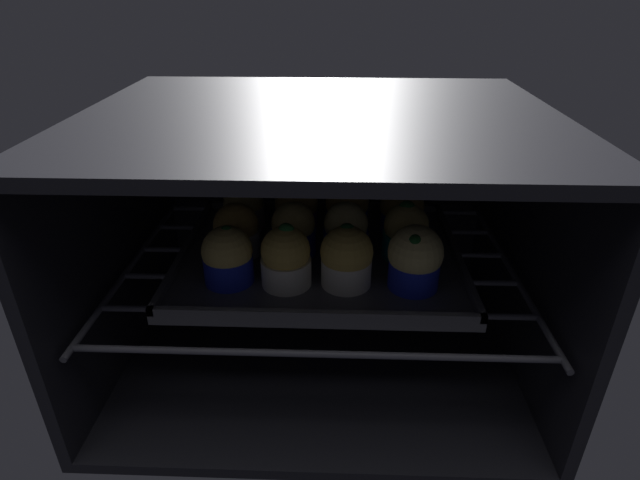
# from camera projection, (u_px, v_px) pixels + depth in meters

# --- Properties ---
(oven_cavity) EXTENTS (0.59, 0.47, 0.37)m
(oven_cavity) POSITION_uv_depth(u_px,v_px,m) (321.00, 231.00, 0.74)
(oven_cavity) COLOR black
(oven_cavity) RESTS_ON ground
(oven_rack) EXTENTS (0.55, 0.42, 0.01)m
(oven_rack) POSITION_uv_depth(u_px,v_px,m) (320.00, 265.00, 0.72)
(oven_rack) COLOR #51515B
(oven_rack) RESTS_ON oven_cavity
(baking_tray) EXTENTS (0.39, 0.31, 0.02)m
(baking_tray) POSITION_uv_depth(u_px,v_px,m) (320.00, 257.00, 0.72)
(baking_tray) COLOR #4C4C51
(baking_tray) RESTS_ON oven_rack
(muffin_row0_col0) EXTENTS (0.06, 0.06, 0.08)m
(muffin_row0_col0) POSITION_uv_depth(u_px,v_px,m) (228.00, 257.00, 0.64)
(muffin_row0_col0) COLOR #1928B7
(muffin_row0_col0) RESTS_ON baking_tray
(muffin_row0_col1) EXTENTS (0.06, 0.06, 0.08)m
(muffin_row0_col1) POSITION_uv_depth(u_px,v_px,m) (286.00, 258.00, 0.63)
(muffin_row0_col1) COLOR silver
(muffin_row0_col1) RESTS_ON baking_tray
(muffin_row0_col2) EXTENTS (0.07, 0.07, 0.08)m
(muffin_row0_col2) POSITION_uv_depth(u_px,v_px,m) (347.00, 258.00, 0.63)
(muffin_row0_col2) COLOR silver
(muffin_row0_col2) RESTS_ON baking_tray
(muffin_row0_col3) EXTENTS (0.07, 0.07, 0.08)m
(muffin_row0_col3) POSITION_uv_depth(u_px,v_px,m) (415.00, 259.00, 0.62)
(muffin_row0_col3) COLOR #1928B7
(muffin_row0_col3) RESTS_ON baking_tray
(muffin_row1_col0) EXTENTS (0.06, 0.06, 0.08)m
(muffin_row1_col0) POSITION_uv_depth(u_px,v_px,m) (236.00, 231.00, 0.70)
(muffin_row1_col0) COLOR silver
(muffin_row1_col0) RESTS_ON baking_tray
(muffin_row1_col1) EXTENTS (0.06, 0.06, 0.08)m
(muffin_row1_col1) POSITION_uv_depth(u_px,v_px,m) (293.00, 230.00, 0.70)
(muffin_row1_col1) COLOR #1928B7
(muffin_row1_col1) RESTS_ON baking_tray
(muffin_row1_col2) EXTENTS (0.06, 0.06, 0.08)m
(muffin_row1_col2) POSITION_uv_depth(u_px,v_px,m) (346.00, 231.00, 0.70)
(muffin_row1_col2) COLOR #1928B7
(muffin_row1_col2) RESTS_ON baking_tray
(muffin_row1_col3) EXTENTS (0.06, 0.06, 0.08)m
(muffin_row1_col3) POSITION_uv_depth(u_px,v_px,m) (406.00, 232.00, 0.69)
(muffin_row1_col3) COLOR #0C8C84
(muffin_row1_col3) RESTS_ON baking_tray
(muffin_row2_col0) EXTENTS (0.06, 0.06, 0.07)m
(muffin_row2_col0) POSITION_uv_depth(u_px,v_px,m) (244.00, 207.00, 0.77)
(muffin_row2_col0) COLOR silver
(muffin_row2_col0) RESTS_ON baking_tray
(muffin_row2_col1) EXTENTS (0.07, 0.07, 0.08)m
(muffin_row2_col1) POSITION_uv_depth(u_px,v_px,m) (297.00, 208.00, 0.77)
(muffin_row2_col1) COLOR #7A238C
(muffin_row2_col1) RESTS_ON baking_tray
(muffin_row2_col2) EXTENTS (0.07, 0.07, 0.08)m
(muffin_row2_col2) POSITION_uv_depth(u_px,v_px,m) (347.00, 208.00, 0.76)
(muffin_row2_col2) COLOR #1928B7
(muffin_row2_col2) RESTS_ON baking_tray
(muffin_row2_col3) EXTENTS (0.07, 0.07, 0.08)m
(muffin_row2_col3) POSITION_uv_depth(u_px,v_px,m) (402.00, 210.00, 0.76)
(muffin_row2_col3) COLOR #1928B7
(muffin_row2_col3) RESTS_ON baking_tray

